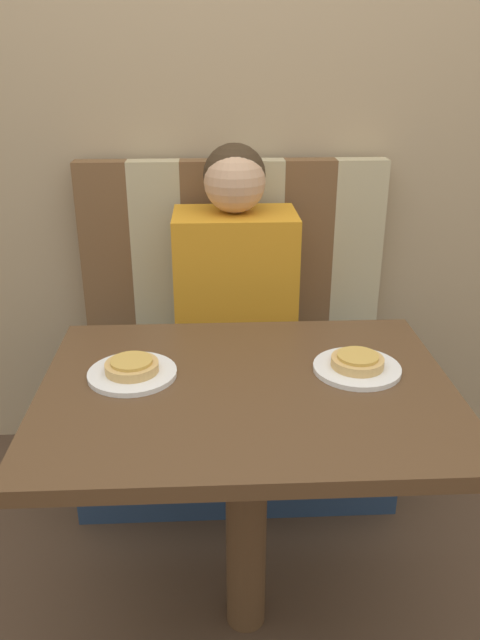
% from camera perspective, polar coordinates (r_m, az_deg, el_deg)
% --- Properties ---
extents(ground_plane, '(12.00, 12.00, 0.00)m').
position_cam_1_polar(ground_plane, '(1.82, 0.53, -25.52)').
color(ground_plane, '#4C3828').
extents(wall_back, '(7.00, 0.05, 2.60)m').
position_cam_1_polar(wall_back, '(2.12, -0.87, 21.35)').
color(wall_back, tan).
rests_on(wall_back, ground_plane).
extents(booth_seat, '(1.01, 0.49, 0.45)m').
position_cam_1_polar(booth_seat, '(2.15, -0.41, -8.85)').
color(booth_seat, navy).
rests_on(booth_seat, ground_plane).
extents(booth_backrest, '(1.01, 0.07, 0.60)m').
position_cam_1_polar(booth_backrest, '(2.12, -0.69, 6.40)').
color(booth_backrest, brown).
rests_on(booth_backrest, booth_seat).
extents(dining_table, '(0.91, 0.69, 0.70)m').
position_cam_1_polar(dining_table, '(1.43, 0.62, -9.42)').
color(dining_table, brown).
rests_on(dining_table, ground_plane).
extents(person, '(0.37, 0.24, 0.68)m').
position_cam_1_polar(person, '(1.92, -0.46, 5.02)').
color(person, orange).
rests_on(person, booth_seat).
extents(plate_left, '(0.20, 0.20, 0.01)m').
position_cam_1_polar(plate_left, '(1.43, -9.81, -4.84)').
color(plate_left, white).
rests_on(plate_left, dining_table).
extents(plate_right, '(0.20, 0.20, 0.01)m').
position_cam_1_polar(plate_right, '(1.46, 10.64, -4.36)').
color(plate_right, white).
rests_on(plate_right, dining_table).
extents(pizza_left, '(0.12, 0.12, 0.03)m').
position_cam_1_polar(pizza_left, '(1.42, -9.86, -4.16)').
color(pizza_left, tan).
rests_on(pizza_left, plate_left).
extents(pizza_right, '(0.12, 0.12, 0.03)m').
position_cam_1_polar(pizza_right, '(1.45, 10.69, -3.69)').
color(pizza_right, tan).
rests_on(pizza_right, plate_right).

